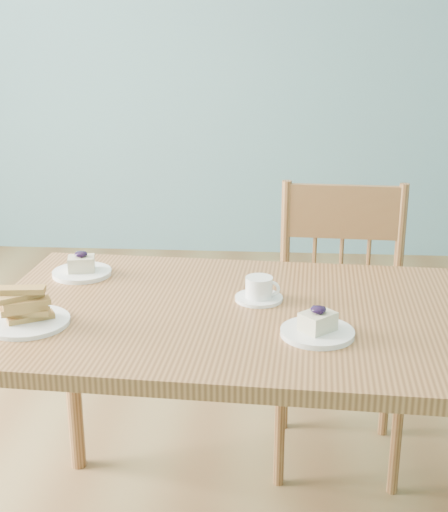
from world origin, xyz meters
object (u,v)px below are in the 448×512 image
at_px(cheesecake_plate_far, 82,269).
at_px(biscotti_plate, 27,312).
at_px(cheesecake_plate_near, 317,328).
at_px(coffee_cup, 259,290).
at_px(dining_table, 259,338).
at_px(dining_chair, 340,326).

distance_m(cheesecake_plate_far, biscotti_plate, 0.35).
bearing_deg(cheesecake_plate_near, biscotti_plate, 178.79).
xyz_separation_m(cheesecake_plate_near, coffee_cup, (-0.14, 0.21, 0.01)).
distance_m(dining_table, cheesecake_plate_far, 0.56).
bearing_deg(dining_chair, biscotti_plate, -138.61).
bearing_deg(cheesecake_plate_far, coffee_cup, -17.11).
relative_size(cheesecake_plate_far, biscotti_plate, 0.84).
bearing_deg(cheesecake_plate_far, cheesecake_plate_near, -29.48).
bearing_deg(cheesecake_plate_far, biscotti_plate, -96.39).
bearing_deg(biscotti_plate, cheesecake_plate_far, 83.61).
xyz_separation_m(cheesecake_plate_near, cheesecake_plate_far, (-0.64, 0.36, -0.00)).
bearing_deg(biscotti_plate, dining_table, 12.35).
relative_size(dining_table, cheesecake_plate_near, 8.25).
bearing_deg(cheesecake_plate_far, dining_table, -24.28).
xyz_separation_m(coffee_cup, biscotti_plate, (-0.54, -0.19, 0.00)).
height_order(dining_chair, cheesecake_plate_far, dining_chair).
distance_m(dining_table, cheesecake_plate_near, 0.21).
xyz_separation_m(dining_table, dining_chair, (0.25, 0.51, -0.19)).
bearing_deg(dining_table, biscotti_plate, -164.39).
distance_m(dining_table, coffee_cup, 0.12).
bearing_deg(dining_chair, dining_table, -113.20).
relative_size(dining_chair, cheesecake_plate_far, 5.50).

